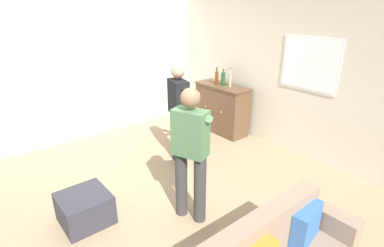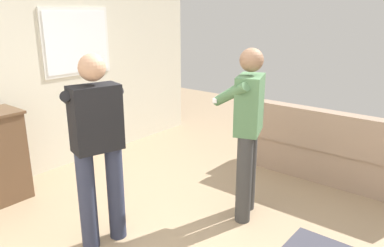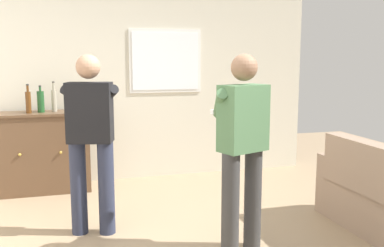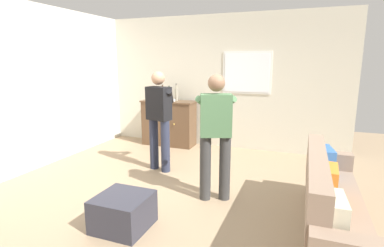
% 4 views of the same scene
% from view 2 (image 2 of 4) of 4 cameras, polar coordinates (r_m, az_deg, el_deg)
% --- Properties ---
extents(ground, '(10.40, 10.40, 0.00)m').
position_cam_2_polar(ground, '(3.51, 3.11, -17.90)').
color(ground, '#9E8466').
extents(wall_back_with_window, '(5.20, 0.15, 2.80)m').
position_cam_2_polar(wall_back_with_window, '(4.97, -22.41, 8.72)').
color(wall_back_with_window, beige).
rests_on(wall_back_with_window, ground).
extents(couch, '(0.57, 2.32, 0.89)m').
position_cam_2_polar(couch, '(4.85, 21.41, -4.31)').
color(couch, gray).
rests_on(couch, ground).
extents(person_standing_left, '(0.54, 0.52, 1.68)m').
position_cam_2_polar(person_standing_left, '(3.23, -14.24, -2.88)').
color(person_standing_left, '#282D42').
rests_on(person_standing_left, ground).
extents(person_standing_right, '(0.52, 0.52, 1.68)m').
position_cam_2_polar(person_standing_right, '(3.61, 8.43, -0.45)').
color(person_standing_right, '#383838').
rests_on(person_standing_right, ground).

